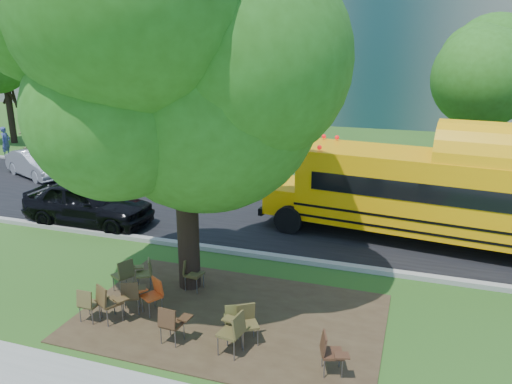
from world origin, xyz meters
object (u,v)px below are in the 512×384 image
(chair_1, at_px, (108,300))
(chair_10, at_px, (192,271))
(chair_7, at_px, (330,350))
(pedestrian_a, at_px, (6,142))
(chair_4, at_px, (172,321))
(chair_3, at_px, (153,292))
(chair_2, at_px, (132,293))
(chair_0, at_px, (89,302))
(pedestrian_b, at_px, (24,133))
(main_tree, at_px, (181,70))
(chair_5, at_px, (246,320))
(chair_9, at_px, (146,271))
(school_bus, at_px, (467,197))
(chair_8, at_px, (125,272))
(chair_6, at_px, (234,329))
(bg_car_red, at_px, (170,163))
(bg_car_silver, at_px, (37,164))
(black_car, at_px, (88,203))
(chair_11, at_px, (235,316))

(chair_1, bearing_deg, chair_10, 89.21)
(chair_1, height_order, chair_7, chair_1)
(chair_7, xyz_separation_m, pedestrian_a, (-20.86, 13.46, 0.31))
(chair_4, relative_size, chair_10, 1.02)
(chair_3, bearing_deg, chair_2, 57.14)
(chair_0, xyz_separation_m, pedestrian_b, (-16.12, 15.59, 0.41))
(chair_10, relative_size, pedestrian_a, 0.52)
(main_tree, xyz_separation_m, chair_1, (-0.97, -2.22, -4.99))
(chair_5, relative_size, chair_9, 1.07)
(school_bus, distance_m, pedestrian_b, 25.81)
(chair_10, bearing_deg, chair_8, -62.29)
(school_bus, distance_m, chair_2, 10.24)
(chair_6, height_order, bg_car_red, bg_car_red)
(pedestrian_b, bearing_deg, chair_4, 25.49)
(school_bus, xyz_separation_m, chair_7, (-2.78, -7.51, -1.13))
(school_bus, height_order, bg_car_red, school_bus)
(chair_4, bearing_deg, bg_car_silver, 145.12)
(chair_7, relative_size, black_car, 0.19)
(main_tree, distance_m, chair_9, 5.20)
(chair_2, distance_m, chair_10, 1.73)
(chair_3, relative_size, pedestrian_a, 0.51)
(chair_0, bearing_deg, bg_car_red, 110.48)
(chair_8, bearing_deg, bg_car_silver, 77.05)
(school_bus, bearing_deg, chair_7, -103.28)
(chair_3, distance_m, chair_5, 2.57)
(chair_2, bearing_deg, chair_7, -36.40)
(chair_11, bearing_deg, chair_8, 138.32)
(bg_car_red, bearing_deg, black_car, -162.47)
(school_bus, bearing_deg, main_tree, -136.91)
(main_tree, height_order, chair_9, main_tree)
(chair_1, xyz_separation_m, chair_7, (5.12, -0.24, -0.05))
(chair_8, bearing_deg, chair_6, -87.08)
(chair_7, bearing_deg, chair_1, -110.56)
(black_car, relative_size, pedestrian_a, 2.74)
(school_bus, relative_size, black_car, 2.59)
(chair_5, bearing_deg, chair_2, -38.68)
(chair_6, relative_size, chair_8, 1.04)
(chair_1, xyz_separation_m, chair_4, (1.77, -0.30, -0.03))
(chair_4, bearing_deg, pedestrian_b, 143.85)
(chair_0, xyz_separation_m, black_car, (-4.06, 5.51, 0.27))
(chair_1, distance_m, chair_8, 1.46)
(chair_3, distance_m, chair_9, 1.28)
(chair_5, distance_m, pedestrian_a, 22.98)
(chair_8, distance_m, chair_10, 1.70)
(pedestrian_b, bearing_deg, chair_5, 28.67)
(black_car, bearing_deg, chair_3, -131.70)
(black_car, xyz_separation_m, pedestrian_a, (-11.25, 7.82, 0.06))
(chair_11, bearing_deg, black_car, 120.59)
(chair_8, distance_m, chair_11, 3.52)
(main_tree, distance_m, chair_1, 5.55)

